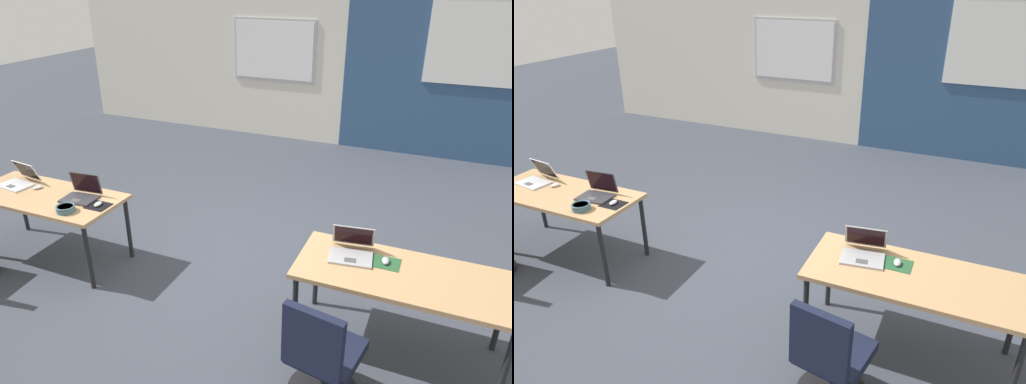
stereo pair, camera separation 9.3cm
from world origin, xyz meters
The scene contains 14 objects.
ground_plane centered at (0.00, 0.00, 0.00)m, with size 24.00×24.00×0.00m.
back_wall_assembly centered at (0.05, 4.20, 1.41)m, with size 10.00×0.27×2.80m.
desk_near_left centered at (-1.75, -0.60, 0.66)m, with size 1.60×0.70×0.72m.
desk_near_right centered at (1.75, -0.60, 0.66)m, with size 1.60×0.70×0.72m.
laptop_near_left_inner centered at (-1.35, -0.51, 0.77)m, with size 0.35×0.30×0.24m.
mousepad_near_left_inner centered at (-1.09, -0.59, 0.72)m, with size 0.22×0.19×0.00m.
mouse_near_left_inner centered at (-1.09, -0.59, 0.74)m, with size 0.07×0.11×0.03m.
laptop_near_left_end centered at (-2.19, -0.51, 0.77)m, with size 0.37×0.36×0.22m.
mouse_near_left_end centered at (-1.93, -0.52, 0.74)m, with size 0.09×0.11×0.03m.
laptop_near_right_inner centered at (1.33, -0.50, 0.77)m, with size 0.37×0.37×0.22m.
mousepad_near_right_inner centered at (1.60, -0.51, 0.72)m, with size 0.22×0.19×0.00m.
mouse_near_right_inner centered at (1.60, -0.51, 0.74)m, with size 0.07×0.11×0.03m.
chair_near_right_inner centered at (1.35, -1.35, 0.38)m, with size 0.52×0.57×0.92m.
snack_bowl centered at (-1.29, -0.80, 0.76)m, with size 0.18×0.18×0.06m.
Camera 2 is at (1.96, -3.66, 2.74)m, focal length 33.00 mm.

